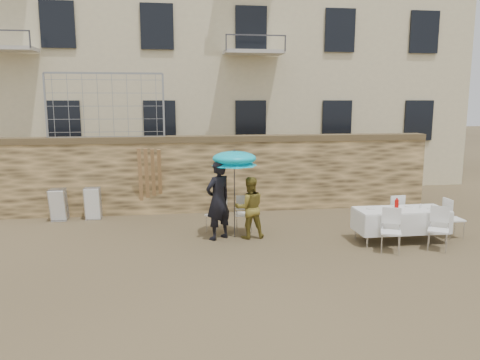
{
  "coord_description": "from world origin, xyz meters",
  "views": [
    {
      "loc": [
        -1.13,
        -8.61,
        3.29
      ],
      "look_at": [
        0.4,
        2.2,
        1.4
      ],
      "focal_mm": 35.0,
      "sensor_mm": 36.0,
      "label": 1
    }
  ],
  "objects": [
    {
      "name": "umbrella",
      "position": [
        0.27,
        2.21,
        1.86
      ],
      "size": [
        1.09,
        1.09,
        1.97
      ],
      "color": "#3F3F44",
      "rests_on": "ground"
    },
    {
      "name": "couple_chair_right",
      "position": [
        0.57,
        2.66,
        0.48
      ],
      "size": [
        0.53,
        0.53,
        0.96
      ],
      "primitive_type": null,
      "rotation": [
        0.0,
        0.0,
        3.02
      ],
      "color": "white",
      "rests_on": "ground"
    },
    {
      "name": "chair_stack_right",
      "position": [
        -3.39,
        4.55,
        0.46
      ],
      "size": [
        0.46,
        0.4,
        0.92
      ],
      "primitive_type": null,
      "color": "white",
      "rests_on": "ground"
    },
    {
      "name": "banquet_table",
      "position": [
        4.07,
        1.34,
        0.73
      ],
      "size": [
        2.1,
        0.85,
        0.78
      ],
      "color": "silver",
      "rests_on": "ground"
    },
    {
      "name": "wood_planks",
      "position": [
        -1.79,
        4.62,
        1.0
      ],
      "size": [
        0.7,
        0.2,
        2.0
      ],
      "primitive_type": null,
      "color": "#A37749",
      "rests_on": "ground"
    },
    {
      "name": "table_chair_front_right",
      "position": [
        4.57,
        0.59,
        0.48
      ],
      "size": [
        0.67,
        0.67,
        0.96
      ],
      "primitive_type": null,
      "rotation": [
        0.0,
        0.0,
        -0.59
      ],
      "color": "white",
      "rests_on": "ground"
    },
    {
      "name": "table_chair_back",
      "position": [
        4.27,
        2.14,
        0.48
      ],
      "size": [
        0.53,
        0.53,
        0.96
      ],
      "primitive_type": null,
      "rotation": [
        0.0,
        0.0,
        3.25
      ],
      "color": "white",
      "rests_on": "ground"
    },
    {
      "name": "chair_stack_left",
      "position": [
        -4.29,
        4.55,
        0.46
      ],
      "size": [
        0.46,
        0.47,
        0.92
      ],
      "primitive_type": null,
      "color": "white",
      "rests_on": "ground"
    },
    {
      "name": "table_chair_side",
      "position": [
        5.47,
        1.44,
        0.48
      ],
      "size": [
        0.48,
        0.48,
        0.96
      ],
      "primitive_type": null,
      "rotation": [
        0.0,
        0.0,
        1.58
      ],
      "color": "white",
      "rests_on": "ground"
    },
    {
      "name": "couple_chair_left",
      "position": [
        -0.13,
        2.66,
        0.48
      ],
      "size": [
        0.68,
        0.68,
        0.96
      ],
      "primitive_type": null,
      "rotation": [
        0.0,
        0.0,
        3.82
      ],
      "color": "white",
      "rests_on": "ground"
    },
    {
      "name": "stone_wall",
      "position": [
        0.0,
        5.0,
        1.1
      ],
      "size": [
        13.0,
        0.5,
        2.2
      ],
      "primitive_type": "cube",
      "color": "olive",
      "rests_on": "ground"
    },
    {
      "name": "chain_link_fence",
      "position": [
        -3.0,
        5.0,
        3.1
      ],
      "size": [
        3.2,
        0.06,
        1.8
      ],
      "primitive_type": null,
      "color": "gray",
      "rests_on": "stone_wall"
    },
    {
      "name": "ground",
      "position": [
        0.0,
        0.0,
        0.0
      ],
      "size": [
        80.0,
        80.0,
        0.0
      ],
      "primitive_type": "plane",
      "color": "brown",
      "rests_on": "ground"
    },
    {
      "name": "woman_dress",
      "position": [
        0.62,
        2.11,
        0.74
      ],
      "size": [
        0.75,
        0.61,
        1.48
      ],
      "primitive_type": "imported",
      "rotation": [
        0.0,
        0.0,
        3.21
      ],
      "color": "#A38D32",
      "rests_on": "ground"
    },
    {
      "name": "man_suit",
      "position": [
        -0.13,
        2.11,
        0.95
      ],
      "size": [
        0.83,
        0.77,
        1.9
      ],
      "primitive_type": "imported",
      "rotation": [
        0.0,
        0.0,
        3.75
      ],
      "color": "black",
      "rests_on": "ground"
    },
    {
      "name": "soda_bottle",
      "position": [
        3.87,
        1.19,
        0.91
      ],
      "size": [
        0.09,
        0.09,
        0.26
      ],
      "primitive_type": "cylinder",
      "color": "red",
      "rests_on": "banquet_table"
    },
    {
      "name": "table_chair_front_left",
      "position": [
        3.47,
        0.59,
        0.48
      ],
      "size": [
        0.63,
        0.63,
        0.96
      ],
      "primitive_type": null,
      "rotation": [
        0.0,
        0.0,
        -0.42
      ],
      "color": "white",
      "rests_on": "ground"
    }
  ]
}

